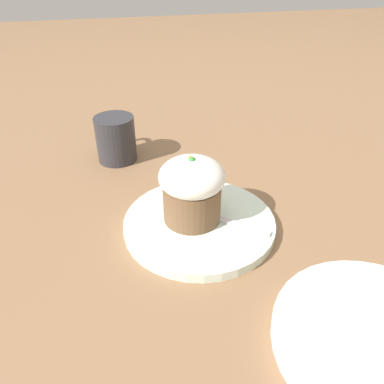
{
  "coord_description": "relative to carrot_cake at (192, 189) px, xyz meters",
  "views": [
    {
      "loc": [
        -0.43,
        0.12,
        0.36
      ],
      "look_at": [
        0.01,
        0.01,
        0.06
      ],
      "focal_mm": 35.0,
      "sensor_mm": 36.0,
      "label": 1
    }
  ],
  "objects": [
    {
      "name": "side_plate",
      "position": [
        -0.25,
        -0.15,
        -0.06
      ],
      "size": [
        0.23,
        0.23,
        0.02
      ],
      "color": "white",
      "rests_on": "ground_plane"
    },
    {
      "name": "coffee_cup",
      "position": [
        0.24,
        0.09,
        -0.02
      ],
      "size": [
        0.11,
        0.08,
        0.09
      ],
      "color": "#2D2D33",
      "rests_on": "ground_plane"
    },
    {
      "name": "carrot_cake",
      "position": [
        0.0,
        0.0,
        0.0
      ],
      "size": [
        0.1,
        0.1,
        0.1
      ],
      "color": "brown",
      "rests_on": "dessert_plate"
    },
    {
      "name": "ground_plane",
      "position": [
        -0.01,
        -0.01,
        -0.07
      ],
      "size": [
        4.0,
        4.0,
        0.0
      ],
      "primitive_type": "plane",
      "color": "#846042"
    },
    {
      "name": "dessert_plate",
      "position": [
        -0.01,
        -0.01,
        -0.06
      ],
      "size": [
        0.23,
        0.23,
        0.01
      ],
      "color": "silver",
      "rests_on": "ground_plane"
    },
    {
      "name": "spoon",
      "position": [
        -0.01,
        -0.04,
        -0.05
      ],
      "size": [
        0.09,
        0.1,
        0.01
      ],
      "color": "silver",
      "rests_on": "dessert_plate"
    }
  ]
}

